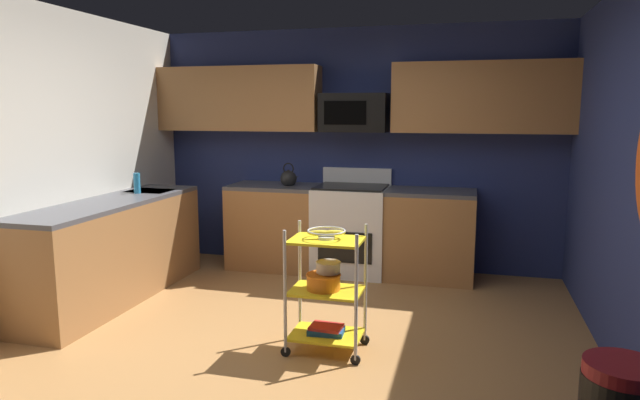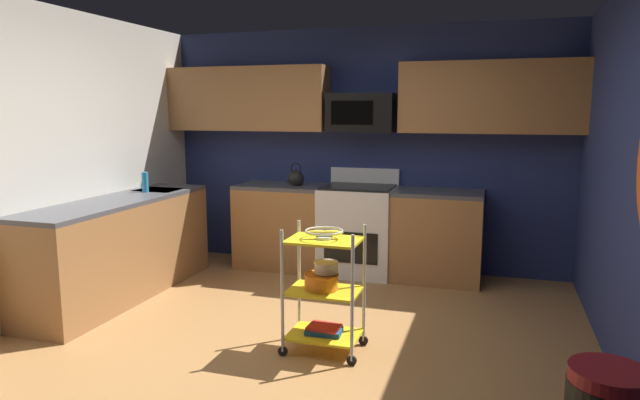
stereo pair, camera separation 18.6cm
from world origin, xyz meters
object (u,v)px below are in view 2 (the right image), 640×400
at_px(mixing_bowl_large, 321,281).
at_px(book_stack, 324,330).
at_px(kettle, 296,178).
at_px(dish_soap_bottle, 145,182).
at_px(fruit_bowl, 324,233).
at_px(mixing_bowl_small, 326,267).
at_px(microwave, 362,113).
at_px(oven_range, 358,229).
at_px(rolling_cart, 324,291).

xyz_separation_m(mixing_bowl_large, book_stack, (0.02, 0.00, -0.36)).
distance_m(kettle, dish_soap_bottle, 1.57).
bearing_deg(fruit_bowl, mixing_bowl_small, 81.54).
bearing_deg(microwave, dish_soap_bottle, -151.63).
relative_size(mixing_bowl_small, kettle, 0.69).
bearing_deg(kettle, book_stack, -65.01).
bearing_deg(oven_range, book_stack, -83.27).
relative_size(oven_range, book_stack, 4.15).
height_order(oven_range, mixing_bowl_large, oven_range).
height_order(rolling_cart, fruit_bowl, rolling_cart).
xyz_separation_m(oven_range, rolling_cart, (0.24, -2.01, -0.03)).
bearing_deg(mixing_bowl_large, kettle, 114.49).
bearing_deg(book_stack, fruit_bowl, -153.43).
height_order(microwave, mixing_bowl_large, microwave).
relative_size(fruit_bowl, mixing_bowl_large, 1.08).
bearing_deg(mixing_bowl_small, microwave, 96.66).
distance_m(mixing_bowl_large, mixing_bowl_small, 0.11).
relative_size(mixing_bowl_small, dish_soap_bottle, 0.91).
xyz_separation_m(mixing_bowl_large, dish_soap_bottle, (-2.17, 1.06, 0.50)).
height_order(mixing_bowl_large, mixing_bowl_small, mixing_bowl_small).
xyz_separation_m(microwave, dish_soap_bottle, (-1.95, -1.05, -0.68)).
bearing_deg(dish_soap_bottle, fruit_bowl, -25.92).
relative_size(microwave, book_stack, 2.64).
height_order(kettle, dish_soap_bottle, kettle).
bearing_deg(dish_soap_bottle, mixing_bowl_small, -25.13).
bearing_deg(fruit_bowl, dish_soap_bottle, 154.08).
bearing_deg(microwave, oven_range, -89.74).
relative_size(oven_range, fruit_bowl, 4.04).
distance_m(mixing_bowl_small, dish_soap_bottle, 2.46).
distance_m(book_stack, dish_soap_bottle, 2.58).
height_order(fruit_bowl, mixing_bowl_large, fruit_bowl).
height_order(mixing_bowl_large, kettle, kettle).
distance_m(mixing_bowl_large, dish_soap_bottle, 2.47).
relative_size(rolling_cart, mixing_bowl_small, 5.03).
bearing_deg(mixing_bowl_small, book_stack, -98.46).
bearing_deg(oven_range, microwave, 90.26).
bearing_deg(book_stack, rolling_cart, 14.04).
distance_m(oven_range, mixing_bowl_small, 2.00).
bearing_deg(dish_soap_bottle, book_stack, -25.92).
distance_m(rolling_cart, mixing_bowl_large, 0.07).
height_order(mixing_bowl_small, dish_soap_bottle, dish_soap_bottle).
height_order(oven_range, dish_soap_bottle, dish_soap_bottle).
distance_m(oven_range, microwave, 1.23).
height_order(oven_range, kettle, kettle).
xyz_separation_m(oven_range, kettle, (-0.70, -0.00, 0.52)).
height_order(microwave, book_stack, microwave).
distance_m(fruit_bowl, dish_soap_bottle, 2.44).
bearing_deg(rolling_cart, dish_soap_bottle, 154.08).
xyz_separation_m(rolling_cart, kettle, (-0.94, 2.01, 0.54)).
relative_size(fruit_bowl, kettle, 1.03).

